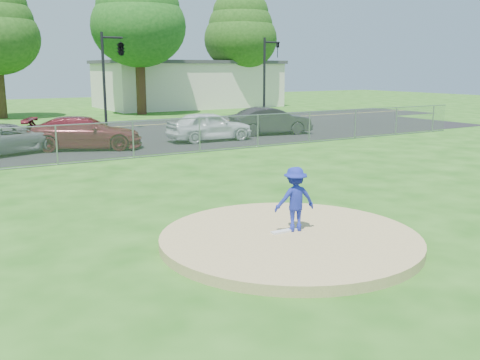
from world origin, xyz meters
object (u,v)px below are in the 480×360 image
object	(u,v)px
traffic_signal_center	(119,50)
pitcher	(295,199)
commercial_building	(188,84)
parked_car_gray	(10,138)
parked_car_darkred	(85,133)
parked_car_pearl	(209,126)
traffic_signal_right	(267,72)
parked_car_charcoal	(271,121)
tree_far_right	(241,30)
tree_right	(138,14)

from	to	relation	value
traffic_signal_center	pitcher	size ratio (longest dim) A/B	4.09
commercial_building	parked_car_gray	size ratio (longest dim) A/B	3.53
parked_car_gray	commercial_building	bearing A→B (deg)	-60.26
parked_car_gray	parked_car_darkred	bearing A→B (deg)	-115.89
parked_car_darkred	parked_car_pearl	size ratio (longest dim) A/B	1.17
pitcher	traffic_signal_right	bearing A→B (deg)	-110.63
parked_car_charcoal	parked_car_darkred	bearing A→B (deg)	102.03
tree_far_right	parked_car_gray	xyz separation A→B (m)	(-23.08, -19.11, -6.41)
parked_car_pearl	parked_car_darkred	bearing A→B (deg)	88.83
parked_car_charcoal	traffic_signal_center	bearing A→B (deg)	56.21
commercial_building	parked_car_pearl	size ratio (longest dim) A/B	3.81
parked_car_gray	parked_car_darkred	size ratio (longest dim) A/B	0.92
traffic_signal_right	parked_car_charcoal	size ratio (longest dim) A/B	1.25
traffic_signal_right	traffic_signal_center	bearing A→B (deg)	-180.00
commercial_building	tree_right	size ratio (longest dim) A/B	1.41
traffic_signal_right	pitcher	xyz separation A→B (m)	(-13.98, -21.81, -2.48)
tree_far_right	traffic_signal_center	bearing A→B (deg)	-140.96
pitcher	traffic_signal_center	bearing A→B (deg)	-87.63
pitcher	parked_car_darkred	world-z (taller)	pitcher
commercial_building	pitcher	world-z (taller)	commercial_building
commercial_building	pitcher	distance (m)	40.98
traffic_signal_center	parked_car_charcoal	bearing A→B (deg)	-44.40
tree_right	parked_car_charcoal	distance (m)	17.66
parked_car_darkred	parked_car_charcoal	size ratio (longest dim) A/B	1.12
parked_car_darkred	parked_car_gray	bearing A→B (deg)	106.92
traffic_signal_center	parked_car_pearl	size ratio (longest dim) A/B	1.30
parked_car_pearl	parked_car_charcoal	xyz separation A→B (m)	(4.14, 0.62, 0.00)
tree_far_right	parked_car_darkred	xyz separation A→B (m)	(-19.99, -19.46, -6.32)
tree_far_right	tree_right	bearing A→B (deg)	-164.74
tree_far_right	parked_car_darkred	size ratio (longest dim) A/B	2.13
parked_car_pearl	parked_car_charcoal	distance (m)	4.18
parked_car_gray	pitcher	bearing A→B (deg)	172.53
tree_right	traffic_signal_center	xyz separation A→B (m)	(-5.03, -10.00, -3.04)
pitcher	parked_car_gray	xyz separation A→B (m)	(-3.34, 15.70, -0.23)
tree_far_right	parked_car_pearl	xyz separation A→B (m)	(-13.83, -19.82, -6.32)
commercial_building	parked_car_pearl	xyz separation A→B (m)	(-9.83, -22.82, -1.42)
traffic_signal_center	parked_car_pearl	xyz separation A→B (m)	(2.20, -6.82, -3.87)
tree_far_right	parked_car_darkred	world-z (taller)	tree_far_right
tree_far_right	traffic_signal_center	world-z (taller)	tree_far_right
commercial_building	parked_car_darkred	world-z (taller)	commercial_building
traffic_signal_center	parked_car_gray	distance (m)	10.13
traffic_signal_center	parked_car_charcoal	distance (m)	9.67
traffic_signal_center	parked_car_darkred	world-z (taller)	traffic_signal_center
commercial_building	tree_far_right	world-z (taller)	tree_far_right
parked_car_darkred	parked_car_charcoal	distance (m)	10.29
tree_far_right	parked_car_gray	world-z (taller)	tree_far_right
parked_car_gray	parked_car_charcoal	xyz separation A→B (m)	(13.38, -0.09, 0.09)
parked_car_darkred	pitcher	bearing A→B (deg)	-155.75
tree_far_right	parked_car_gray	distance (m)	30.64
parked_car_pearl	tree_far_right	bearing A→B (deg)	-32.71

